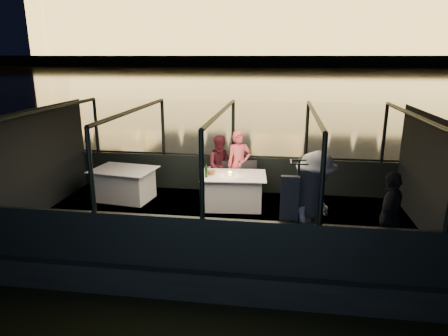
# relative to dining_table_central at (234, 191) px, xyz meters

# --- Properties ---
(river_water) EXTENTS (500.00, 500.00, 0.00)m
(river_water) POSITION_rel_dining_table_central_xyz_m (-0.16, 79.15, -0.89)
(river_water) COLOR black
(river_water) RESTS_ON ground
(boat_hull) EXTENTS (8.60, 4.40, 1.00)m
(boat_hull) POSITION_rel_dining_table_central_xyz_m (-0.16, -0.85, -0.89)
(boat_hull) COLOR black
(boat_hull) RESTS_ON river_water
(boat_deck) EXTENTS (8.00, 4.00, 0.04)m
(boat_deck) POSITION_rel_dining_table_central_xyz_m (-0.16, -0.85, -0.41)
(boat_deck) COLOR black
(boat_deck) RESTS_ON boat_hull
(gunwale_port) EXTENTS (8.00, 0.08, 0.90)m
(gunwale_port) POSITION_rel_dining_table_central_xyz_m (-0.16, 1.15, 0.06)
(gunwale_port) COLOR black
(gunwale_port) RESTS_ON boat_deck
(gunwale_starboard) EXTENTS (8.00, 0.08, 0.90)m
(gunwale_starboard) POSITION_rel_dining_table_central_xyz_m (-0.16, -2.85, 0.06)
(gunwale_starboard) COLOR black
(gunwale_starboard) RESTS_ON boat_deck
(cabin_glass_port) EXTENTS (8.00, 0.02, 1.40)m
(cabin_glass_port) POSITION_rel_dining_table_central_xyz_m (-0.16, 1.15, 1.21)
(cabin_glass_port) COLOR #99B2B2
(cabin_glass_port) RESTS_ON gunwale_port
(cabin_glass_starboard) EXTENTS (8.00, 0.02, 1.40)m
(cabin_glass_starboard) POSITION_rel_dining_table_central_xyz_m (-0.16, -2.85, 1.21)
(cabin_glass_starboard) COLOR #99B2B2
(cabin_glass_starboard) RESTS_ON gunwale_starboard
(cabin_roof_glass) EXTENTS (8.00, 4.00, 0.02)m
(cabin_roof_glass) POSITION_rel_dining_table_central_xyz_m (-0.16, -0.85, 1.91)
(cabin_roof_glass) COLOR #99B2B2
(cabin_roof_glass) RESTS_ON boat_deck
(end_wall_fore) EXTENTS (0.02, 4.00, 2.30)m
(end_wall_fore) POSITION_rel_dining_table_central_xyz_m (-4.16, -0.85, 0.76)
(end_wall_fore) COLOR black
(end_wall_fore) RESTS_ON boat_deck
(end_wall_aft) EXTENTS (0.02, 4.00, 2.30)m
(end_wall_aft) POSITION_rel_dining_table_central_xyz_m (3.84, -0.85, 0.76)
(end_wall_aft) COLOR black
(end_wall_aft) RESTS_ON boat_deck
(canopy_ribs) EXTENTS (8.00, 4.00, 2.30)m
(canopy_ribs) POSITION_rel_dining_table_central_xyz_m (-0.16, -0.85, 0.76)
(canopy_ribs) COLOR black
(canopy_ribs) RESTS_ON boat_deck
(embankment) EXTENTS (400.00, 140.00, 6.00)m
(embankment) POSITION_rel_dining_table_central_xyz_m (-0.16, 209.15, 0.11)
(embankment) COLOR #423D33
(embankment) RESTS_ON ground
(dining_table_central) EXTENTS (1.53, 1.16, 0.77)m
(dining_table_central) POSITION_rel_dining_table_central_xyz_m (0.00, 0.00, 0.00)
(dining_table_central) COLOR beige
(dining_table_central) RESTS_ON boat_deck
(dining_table_aft) EXTENTS (1.58, 1.24, 0.77)m
(dining_table_aft) POSITION_rel_dining_table_central_xyz_m (-2.66, 0.13, 0.00)
(dining_table_aft) COLOR white
(dining_table_aft) RESTS_ON boat_deck
(chair_port_left) EXTENTS (0.42, 0.42, 0.88)m
(chair_port_left) POSITION_rel_dining_table_central_xyz_m (-0.31, 0.58, 0.06)
(chair_port_left) COLOR black
(chair_port_left) RESTS_ON boat_deck
(chair_port_right) EXTENTS (0.52, 0.52, 0.93)m
(chair_port_right) POSITION_rel_dining_table_central_xyz_m (0.26, 0.45, 0.06)
(chair_port_right) COLOR black
(chair_port_right) RESTS_ON boat_deck
(coat_stand) EXTENTS (0.56, 0.47, 1.85)m
(coat_stand) POSITION_rel_dining_table_central_xyz_m (1.31, -2.59, 0.51)
(coat_stand) COLOR black
(coat_stand) RESTS_ON boat_deck
(person_woman_coral) EXTENTS (0.69, 0.57, 1.64)m
(person_woman_coral) POSITION_rel_dining_table_central_xyz_m (0.04, 0.72, 0.36)
(person_woman_coral) COLOR #E75460
(person_woman_coral) RESTS_ON boat_deck
(person_man_maroon) EXTENTS (0.85, 0.74, 1.52)m
(person_man_maroon) POSITION_rel_dining_table_central_xyz_m (-0.40, 0.74, 0.36)
(person_man_maroon) COLOR #3B101A
(person_man_maroon) RESTS_ON boat_deck
(passenger_stripe) EXTENTS (1.10, 1.40, 1.90)m
(passenger_stripe) POSITION_rel_dining_table_central_xyz_m (1.61, -2.28, 0.47)
(passenger_stripe) COLOR silver
(passenger_stripe) RESTS_ON boat_deck
(passenger_dark) EXTENTS (0.78, 1.00, 1.57)m
(passenger_dark) POSITION_rel_dining_table_central_xyz_m (2.86, -2.10, 0.47)
(passenger_dark) COLOR black
(passenger_dark) RESTS_ON boat_deck
(wine_bottle) EXTENTS (0.07, 0.07, 0.30)m
(wine_bottle) POSITION_rel_dining_table_central_xyz_m (-0.58, -0.25, 0.53)
(wine_bottle) COLOR #143916
(wine_bottle) RESTS_ON dining_table_central
(bread_basket) EXTENTS (0.23, 0.23, 0.08)m
(bread_basket) POSITION_rel_dining_table_central_xyz_m (-0.52, -0.01, 0.42)
(bread_basket) COLOR brown
(bread_basket) RESTS_ON dining_table_central
(amber_candle) EXTENTS (0.06, 0.06, 0.09)m
(amber_candle) POSITION_rel_dining_table_central_xyz_m (-0.08, -0.05, 0.42)
(amber_candle) COLOR yellow
(amber_candle) RESTS_ON dining_table_central
(plate_near) EXTENTS (0.25, 0.25, 0.01)m
(plate_near) POSITION_rel_dining_table_central_xyz_m (0.17, -0.23, 0.39)
(plate_near) COLOR white
(plate_near) RESTS_ON dining_table_central
(plate_far) EXTENTS (0.24, 0.24, 0.01)m
(plate_far) POSITION_rel_dining_table_central_xyz_m (-0.51, 0.04, 0.39)
(plate_far) COLOR white
(plate_far) RESTS_ON dining_table_central
(wine_glass_white) EXTENTS (0.08, 0.08, 0.21)m
(wine_glass_white) POSITION_rel_dining_table_central_xyz_m (-0.53, -0.16, 0.48)
(wine_glass_white) COLOR silver
(wine_glass_white) RESTS_ON dining_table_central
(wine_glass_red) EXTENTS (0.07, 0.07, 0.21)m
(wine_glass_red) POSITION_rel_dining_table_central_xyz_m (0.12, 0.12, 0.48)
(wine_glass_red) COLOR silver
(wine_glass_red) RESTS_ON dining_table_central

